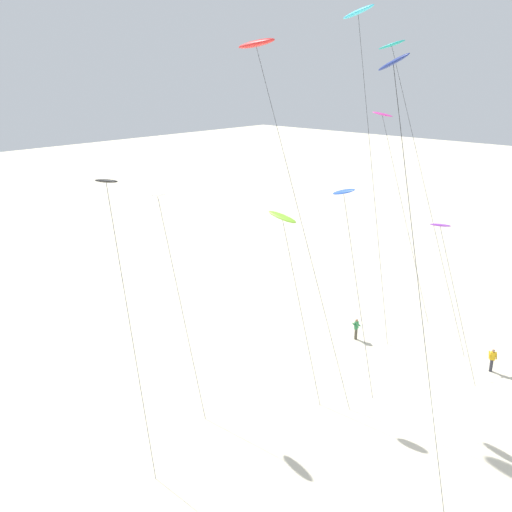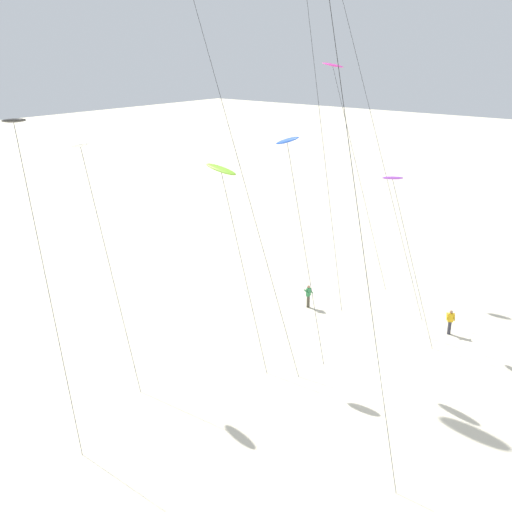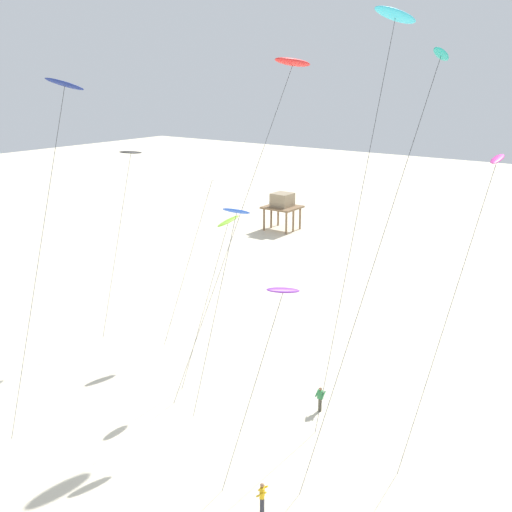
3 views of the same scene
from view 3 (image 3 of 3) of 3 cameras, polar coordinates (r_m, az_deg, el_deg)
The scene contains 14 objects.
ground_plane at distance 34.93m, azimuth -9.37°, elevation -18.32°, with size 260.00×260.00×0.00m, color beige.
kite_teal at distance 31.45m, azimuth 17.49°, elevation 17.54°, with size 2.53×9.98×21.66m.
kite_lime at distance 38.50m, azimuth -2.81°, elevation 3.23°, with size 1.30×5.19×11.33m.
kite_black at distance 46.53m, azimuth -12.31°, elevation 9.54°, with size 1.21×4.56×14.82m.
kite_red at distance 39.47m, azimuth 3.60°, elevation 18.40°, with size 3.12×11.62×21.55m.
kite_blue at distance 34.58m, azimuth -2.01°, elevation 4.06°, with size 1.40×4.54×12.99m.
kite_magenta at distance 32.88m, azimuth 22.46°, elevation 8.01°, with size 1.84×7.43×16.35m.
kite_purple at distance 29.14m, azimuth 2.61°, elevation -3.71°, with size 1.64×4.99×10.25m.
kite_cyan at distance 33.83m, azimuth 13.54°, elevation 21.82°, with size 2.16×6.60×23.89m.
kite_white at distance 45.37m, azimuth -4.44°, elevation 7.23°, with size 1.71×5.95×12.89m.
kite_navy at distance 33.97m, azimuth -18.50°, elevation 14.79°, with size 1.90×6.11×20.30m.
kite_flyer_nearest at distance 37.54m, azimuth 6.34°, elevation -13.79°, with size 0.56×0.53×1.67m.
kite_flyer_middle at distance 30.07m, azimuth 0.61°, elevation -22.67°, with size 0.68×0.69×1.67m.
stilt_house at distance 79.02m, azimuth 2.61°, elevation 5.22°, with size 4.55×4.31×5.11m.
Camera 3 is at (20.86, -19.41, 20.20)m, focal length 40.57 mm.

